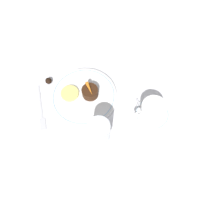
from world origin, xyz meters
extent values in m
plane|color=white|center=(0.00, 0.00, 0.00)|extent=(3.00, 3.00, 0.00)
cylinder|color=white|center=(0.04, -0.01, 0.01)|extent=(0.26, 0.26, 0.01)
torus|color=#8CB2D1|center=(0.04, -0.01, 0.01)|extent=(0.24, 0.24, 0.00)
cylinder|color=white|center=(-0.19, 0.13, 0.01)|extent=(0.13, 0.13, 0.01)
torus|color=#8CB2D1|center=(-0.19, 0.13, 0.01)|extent=(0.12, 0.12, 0.00)
cylinder|color=white|center=(-0.19, 0.13, 0.04)|extent=(0.09, 0.09, 0.06)
cylinder|color=#9E7A4C|center=(-0.19, 0.13, 0.05)|extent=(0.08, 0.08, 0.05)
torus|color=white|center=(-0.14, 0.13, 0.04)|extent=(0.04, 0.01, 0.04)
cube|color=silver|center=(-0.16, 0.10, 0.01)|extent=(0.01, 0.09, 0.00)
ellipsoid|color=silver|center=(-0.16, 0.16, 0.01)|extent=(0.02, 0.02, 0.00)
cylinder|color=silver|center=(0.02, 0.17, 0.00)|extent=(0.06, 0.06, 0.01)
cylinder|color=silver|center=(0.02, 0.17, 0.03)|extent=(0.01, 0.01, 0.05)
cylinder|color=silver|center=(0.02, 0.17, 0.10)|extent=(0.08, 0.08, 0.07)
cylinder|color=#470A14|center=(0.02, 0.17, 0.08)|extent=(0.06, 0.06, 0.04)
cube|color=silver|center=(0.21, -0.04, 0.00)|extent=(0.01, 0.15, 0.01)
cube|color=silver|center=(0.21, 0.06, 0.00)|extent=(0.02, 0.05, 0.01)
cylinder|color=#381E0F|center=(0.01, -0.01, 0.03)|extent=(0.06, 0.06, 0.04)
cone|color=orange|center=(0.01, -0.01, 0.06)|extent=(0.02, 0.06, 0.01)
cylinder|color=#EFE075|center=(0.09, -0.03, 0.02)|extent=(0.07, 0.07, 0.01)
sphere|color=black|center=(0.16, -0.12, 0.01)|extent=(0.03, 0.03, 0.03)
camera|label=1|loc=(0.04, 0.42, 0.77)|focal=35.00mm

